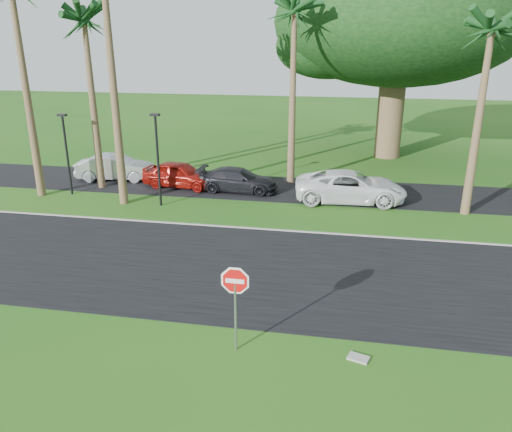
{
  "coord_description": "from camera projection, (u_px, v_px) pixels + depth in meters",
  "views": [
    {
      "loc": [
        3.15,
        -14.36,
        8.07
      ],
      "look_at": [
        -0.02,
        2.83,
        1.8
      ],
      "focal_mm": 35.0,
      "sensor_mm": 36.0,
      "label": 1
    }
  ],
  "objects": [
    {
      "name": "palm_center",
      "position": [
        295.0,
        16.0,
        26.42
      ],
      "size": [
        5.0,
        5.0,
        10.5
      ],
      "color": "brown",
      "rests_on": "ground"
    },
    {
      "name": "palm_right_near",
      "position": [
        491.0,
        35.0,
        21.51
      ],
      "size": [
        5.0,
        5.0,
        9.5
      ],
      "color": "brown",
      "rests_on": "ground"
    },
    {
      "name": "stop_sign_near",
      "position": [
        235.0,
        292.0,
        13.09
      ],
      "size": [
        1.05,
        0.07,
        2.62
      ],
      "color": "gray",
      "rests_on": "ground"
    },
    {
      "name": "utility_slab",
      "position": [
        358.0,
        358.0,
        13.26
      ],
      "size": [
        0.63,
        0.5,
        0.06
      ],
      "primitive_type": "cube",
      "rotation": [
        0.0,
        0.0,
        -0.32
      ],
      "color": "gray",
      "rests_on": "ground"
    },
    {
      "name": "car_minivan",
      "position": [
        351.0,
        187.0,
        25.76
      ],
      "size": [
        5.82,
        2.96,
        1.58
      ],
      "primitive_type": "imported",
      "rotation": [
        0.0,
        0.0,
        1.63
      ],
      "color": "white",
      "rests_on": "ground"
    },
    {
      "name": "parking_strip",
      "position": [
        287.0,
        189.0,
        28.12
      ],
      "size": [
        120.0,
        5.0,
        0.02
      ],
      "primitive_type": "cube",
      "color": "black",
      "rests_on": "ground"
    },
    {
      "name": "streetlight_right",
      "position": [
        158.0,
        154.0,
        24.55
      ],
      "size": [
        0.45,
        0.25,
        4.64
      ],
      "color": "black",
      "rests_on": "ground"
    },
    {
      "name": "canopy_tree",
      "position": [
        398.0,
        23.0,
        32.88
      ],
      "size": [
        16.5,
        16.5,
        13.12
      ],
      "color": "brown",
      "rests_on": "ground"
    },
    {
      "name": "car_silver",
      "position": [
        116.0,
        168.0,
        29.72
      ],
      "size": [
        4.74,
        2.2,
        1.5
      ],
      "primitive_type": "imported",
      "rotation": [
        0.0,
        0.0,
        1.71
      ],
      "color": "#B8BBBF",
      "rests_on": "ground"
    },
    {
      "name": "streetlight_left",
      "position": [
        66.0,
        149.0,
        26.47
      ],
      "size": [
        0.45,
        0.25,
        4.34
      ],
      "color": "black",
      "rests_on": "ground"
    },
    {
      "name": "ground",
      "position": [
        241.0,
        295.0,
        16.55
      ],
      "size": [
        120.0,
        120.0,
        0.0
      ],
      "primitive_type": "plane",
      "color": "#1C5415",
      "rests_on": "ground"
    },
    {
      "name": "car_dark",
      "position": [
        238.0,
        180.0,
        27.54
      ],
      "size": [
        4.48,
        1.92,
        1.29
      ],
      "primitive_type": "imported",
      "rotation": [
        0.0,
        0.0,
        1.54
      ],
      "color": "black",
      "rests_on": "ground"
    },
    {
      "name": "car_red",
      "position": [
        180.0,
        175.0,
        28.3
      ],
      "size": [
        4.45,
        2.2,
        1.46
      ],
      "primitive_type": "imported",
      "rotation": [
        0.0,
        0.0,
        1.46
      ],
      "color": "maroon",
      "rests_on": "ground"
    },
    {
      "name": "curb",
      "position": [
        270.0,
        230.0,
        22.14
      ],
      "size": [
        120.0,
        0.12,
        0.06
      ],
      "primitive_type": "cube",
      "color": "gray",
      "rests_on": "ground"
    },
    {
      "name": "road",
      "position": [
        252.0,
        269.0,
        18.4
      ],
      "size": [
        120.0,
        8.0,
        0.02
      ],
      "primitive_type": "cube",
      "color": "black",
      "rests_on": "ground"
    },
    {
      "name": "palm_left_mid",
      "position": [
        84.0,
        25.0,
        25.6
      ],
      "size": [
        5.0,
        5.0,
        10.0
      ],
      "color": "brown",
      "rests_on": "ground"
    }
  ]
}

